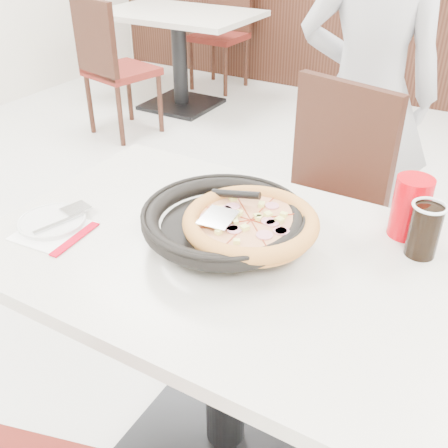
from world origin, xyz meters
The scene contains 17 objects.
floor centered at (0.00, 0.00, 0.00)m, with size 7.00×7.00×0.00m, color beige.
wainscot_back centered at (0.00, 3.48, 0.55)m, with size 5.90×0.03×1.10m, color black.
main_table centered at (0.25, -0.09, 0.38)m, with size 1.20×0.80×0.75m, color beige, non-canonical shape.
chair_far centered at (0.22, 0.55, 0.47)m, with size 0.42×0.42×0.95m, color black, non-canonical shape.
trivet centered at (0.26, -0.11, 0.77)m, with size 0.13×0.13×0.04m, color black.
pizza_pan centered at (0.23, -0.07, 0.79)m, with size 0.31×0.31×0.01m, color black.
pizza centered at (0.30, -0.07, 0.81)m, with size 0.30×0.30×0.02m, color orange.
pizza_server centered at (0.24, -0.11, 0.84)m, with size 0.08×0.10×0.00m, color silver.
napkin centered at (-0.17, -0.26, 0.75)m, with size 0.17×0.17×0.00m, color white.
side_plate centered at (-0.20, -0.23, 0.76)m, with size 0.17×0.17×0.01m, color silver.
fork centered at (-0.17, -0.23, 0.77)m, with size 0.01×0.15×0.00m, color silver.
cola_glass centered at (0.67, 0.12, 0.81)m, with size 0.07×0.07×0.13m, color black.
red_cup centered at (0.62, 0.19, 0.83)m, with size 0.09×0.09×0.16m, color #C1000A.
diner_person centered at (0.23, 1.09, 0.80)m, with size 0.58×0.38×1.60m, color #A1A1A5.
bg_table_left centered at (-1.67, 2.50, 0.38)m, with size 1.20×0.80×0.75m, color beige, non-canonical shape.
bg_chair_left_near centered at (-1.70, 1.81, 0.47)m, with size 0.42×0.42×0.95m, color black, non-canonical shape.
bg_chair_left_far centered at (-1.66, 3.09, 0.47)m, with size 0.42×0.42×0.95m, color black, non-canonical shape.
Camera 1 is at (0.78, -1.02, 1.49)m, focal length 42.00 mm.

